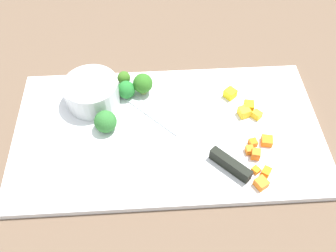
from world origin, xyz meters
The scene contains 19 objects.
ground_plane centered at (0.00, 0.00, 0.00)m, with size 4.00×4.00×0.00m, color brown.
cutting_board centered at (0.00, 0.00, 0.01)m, with size 0.56×0.31×0.01m, color white.
prep_bowl centered at (0.14, -0.08, 0.04)m, with size 0.10×0.10×0.05m, color silver.
chef_knife centered at (-0.07, 0.06, 0.02)m, with size 0.22×0.22×0.02m.
carrot_dice_0 centered at (-0.15, 0.07, 0.02)m, with size 0.02×0.01×0.02m, color orange.
carrot_dice_1 centered at (-0.16, 0.10, 0.02)m, with size 0.02×0.01×0.01m, color orange.
carrot_dice_2 centered at (-0.14, 0.10, 0.02)m, with size 0.01×0.01×0.01m, color orange.
carrot_dice_3 centered at (-0.14, 0.12, 0.02)m, with size 0.02×0.02×0.01m, color orange.
carrot_dice_4 centered at (-0.17, 0.04, 0.02)m, with size 0.02×0.02×0.01m, color orange.
carrot_dice_5 centered at (-0.15, 0.04, 0.02)m, with size 0.01×0.01×0.01m, color orange.
carrot_dice_6 centered at (-0.14, 0.06, 0.02)m, with size 0.01×0.01×0.01m, color orange.
pepper_dice_0 centered at (-0.16, -0.04, 0.02)m, with size 0.02×0.02×0.02m, color yellow.
pepper_dice_1 centered at (-0.17, -0.02, 0.02)m, with size 0.01×0.02×0.01m, color yellow.
pepper_dice_2 centered at (-0.14, -0.03, 0.02)m, with size 0.02×0.02×0.02m, color yellow.
pepper_dice_3 centered at (-0.13, -0.07, 0.02)m, with size 0.02×0.02×0.02m, color yellow.
broccoli_floret_0 centered at (0.11, -0.01, 0.03)m, with size 0.04×0.04×0.04m.
broccoli_floret_1 centered at (0.08, -0.09, 0.03)m, with size 0.03×0.03×0.04m.
broccoli_floret_2 centered at (0.04, -0.10, 0.04)m, with size 0.04×0.04×0.04m.
broccoli_floret_3 centered at (0.08, -0.12, 0.03)m, with size 0.03×0.03×0.03m.
Camera 1 is at (0.03, 0.41, 0.55)m, focal length 39.87 mm.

